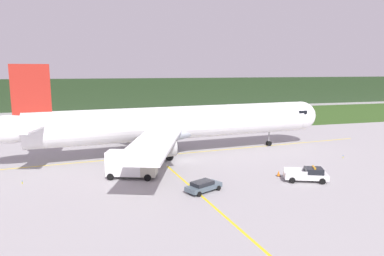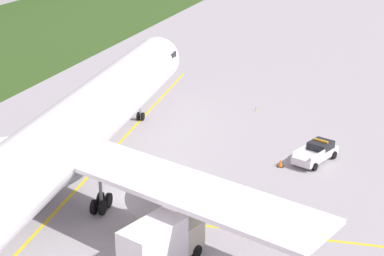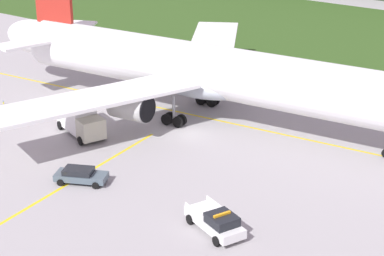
% 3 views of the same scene
% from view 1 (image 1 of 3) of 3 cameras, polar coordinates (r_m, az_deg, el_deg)
% --- Properties ---
extents(ground, '(320.00, 320.00, 0.00)m').
position_cam_1_polar(ground, '(55.56, -1.33, -5.32)').
color(ground, '#9C999B').
extents(grass_verge, '(320.00, 42.49, 0.04)m').
position_cam_1_polar(grass_verge, '(100.37, -7.97, 1.29)').
color(grass_verge, '#2F4E1C').
rests_on(grass_verge, ground).
extents(distant_tree_line, '(288.00, 5.13, 10.84)m').
position_cam_1_polar(distant_tree_line, '(131.12, -9.94, 5.52)').
color(distant_tree_line, '#23351E').
rests_on(distant_tree_line, ground).
extents(taxiway_centerline_main, '(75.32, 6.98, 0.01)m').
position_cam_1_polar(taxiway_centerline_main, '(60.07, -2.29, -4.18)').
color(taxiway_centerline_main, yellow).
rests_on(taxiway_centerline_main, ground).
extents(taxiway_centerline_spur, '(2.93, 29.72, 0.01)m').
position_cam_1_polar(taxiway_centerline_spur, '(39.39, 2.43, -11.65)').
color(taxiway_centerline_spur, yellow).
rests_on(taxiway_centerline_spur, ground).
extents(airliner, '(57.50, 44.86, 14.92)m').
position_cam_1_polar(airliner, '(58.87, -2.88, 0.70)').
color(airliner, white).
rests_on(airliner, ground).
extents(ops_pickup_truck, '(5.77, 3.95, 1.94)m').
position_cam_1_polar(ops_pickup_truck, '(47.83, 18.15, -7.13)').
color(ops_pickup_truck, silver).
rests_on(ops_pickup_truck, ground).
extents(catering_truck, '(6.94, 4.51, 3.76)m').
position_cam_1_polar(catering_truck, '(47.32, -10.01, -5.75)').
color(catering_truck, '#B4B29E').
rests_on(catering_truck, ground).
extents(staff_car, '(4.80, 3.57, 1.30)m').
position_cam_1_polar(staff_car, '(41.88, 1.84, -9.32)').
color(staff_car, '#485862').
rests_on(staff_car, ground).
extents(apron_cone, '(0.58, 0.58, 0.73)m').
position_cam_1_polar(apron_cone, '(49.17, 13.80, -7.15)').
color(apron_cone, black).
rests_on(apron_cone, ground).
extents(taxiway_edge_light_east, '(0.12, 0.12, 0.46)m').
position_cam_1_polar(taxiway_edge_light_east, '(62.07, 23.21, -4.28)').
color(taxiway_edge_light_east, yellow).
rests_on(taxiway_edge_light_east, ground).
extents(taxiway_edge_light_west, '(0.12, 0.12, 0.43)m').
position_cam_1_polar(taxiway_edge_light_west, '(49.49, -25.73, -7.87)').
color(taxiway_edge_light_west, yellow).
rests_on(taxiway_edge_light_west, ground).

